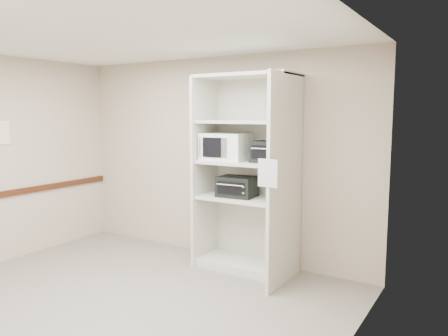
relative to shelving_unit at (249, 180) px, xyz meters
The scene contains 10 objects.
floor 2.15m from the shelving_unit, 111.36° to the right, with size 4.50×4.00×0.01m, color slate.
ceiling 2.41m from the shelving_unit, 111.36° to the right, with size 4.50×4.00×0.01m, color white.
wall_back 0.76m from the shelving_unit, 155.96° to the left, with size 4.50×0.02×2.70m, color #BCA995.
wall_right 2.34m from the shelving_unit, 47.07° to the right, with size 0.02×4.00×2.70m, color #BCA995.
shelving_unit is the anchor object (origin of this frame).
microwave 0.52m from the shelving_unit, behind, with size 0.56×0.43×0.34m, color white.
toaster_oven_upper 0.47m from the shelving_unit, ahead, with size 0.45×0.33×0.26m, color black.
toaster_oven_lower 0.18m from the shelving_unit, 167.68° to the right, with size 0.45×0.34×0.25m, color black.
paper_sign 0.86m from the shelving_unit, 48.67° to the right, with size 0.23×0.01×0.29m, color white.
wall_poster 3.27m from the shelving_unit, 154.60° to the right, with size 0.01×0.22×0.31m, color white.
Camera 1 is at (3.19, -2.97, 1.94)m, focal length 35.00 mm.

